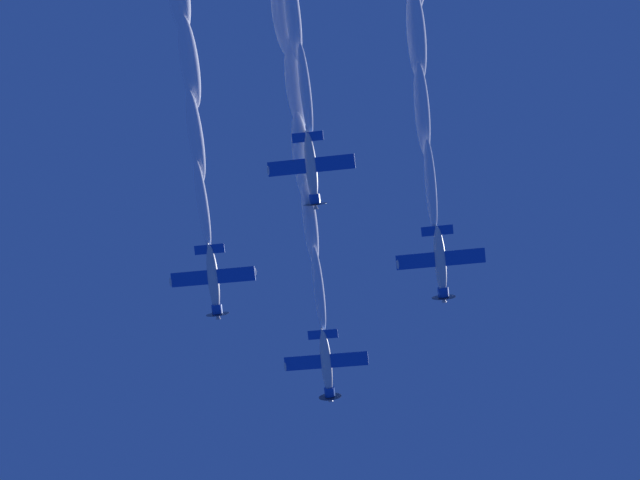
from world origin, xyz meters
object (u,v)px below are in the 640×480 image
object	(u,v)px
airplane_lead	(326,365)
airplane_slot_tail	(311,170)
airplane_left_wingman	(213,281)
airplane_right_wingman	(440,263)

from	to	relation	value
airplane_lead	airplane_slot_tail	size ratio (longest dim) A/B	1.00
airplane_slot_tail	airplane_left_wingman	bearing A→B (deg)	-176.71
airplane_right_wingman	airplane_slot_tail	xyz separation A→B (m)	(-0.66, -14.05, 1.83)
airplane_lead	airplane_slot_tail	world-z (taller)	airplane_lead
airplane_left_wingman	airplane_slot_tail	xyz separation A→B (m)	(13.58, 0.78, -0.14)
airplane_right_wingman	airplane_left_wingman	bearing A→B (deg)	-133.84
airplane_left_wingman	airplane_slot_tail	size ratio (longest dim) A/B	1.00
airplane_right_wingman	airplane_slot_tail	world-z (taller)	airplane_slot_tail
airplane_left_wingman	airplane_slot_tail	bearing A→B (deg)	3.29
airplane_lead	airplane_right_wingman	bearing A→B (deg)	6.73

